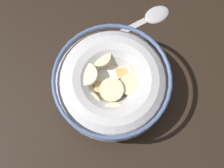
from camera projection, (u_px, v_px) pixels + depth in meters
The scene contains 3 objects.
ground_plane at pixel (112, 91), 50.24cm from camera, with size 106.97×106.97×2.00cm, color black.
cereal_bowl at pixel (112, 84), 46.20cm from camera, with size 17.26×17.26×5.91cm.
spoon at pixel (147, 19), 52.22cm from camera, with size 3.28×15.60×0.80cm.
Camera 1 is at (-11.28, 5.39, 47.67)cm, focal length 49.66 mm.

